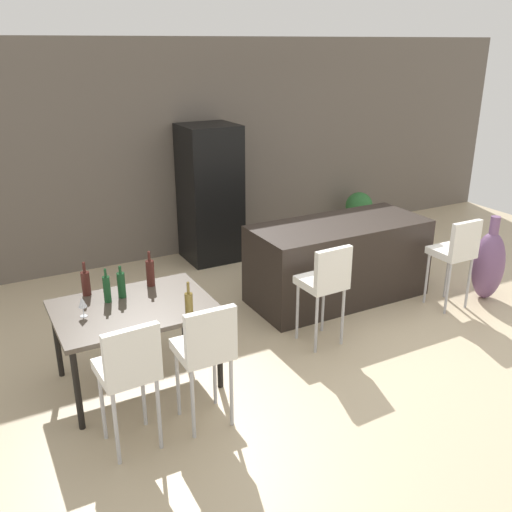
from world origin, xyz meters
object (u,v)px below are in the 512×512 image
bar_chair_middle (456,250)px  potted_plant (359,208)px  dining_table (134,313)px  bar_chair_left (325,280)px  wine_bottle_right (86,283)px  wine_glass_left (82,302)px  kitchen_island (338,261)px  wine_bottle_inner (189,304)px  wine_bottle_far (107,289)px  dining_chair_far (206,347)px  dining_chair_near (129,367)px  wine_bottle_corner (121,285)px  floor_vase (488,265)px  refrigerator (210,194)px  wine_bottle_end (150,272)px

bar_chair_middle → potted_plant: bearing=73.3°
bar_chair_middle → dining_table: size_ratio=0.80×
bar_chair_left → potted_plant: bearing=46.6°
wine_bottle_right → wine_glass_left: bearing=-106.1°
kitchen_island → bar_chair_left: 1.16m
bar_chair_left → wine_bottle_inner: (-1.47, -0.17, 0.15)m
wine_bottle_far → dining_table: bearing=-48.6°
wine_bottle_right → wine_glass_left: size_ratio=1.78×
bar_chair_middle → potted_plant: size_ratio=1.68×
dining_chair_far → wine_bottle_inner: bearing=83.5°
wine_bottle_right → wine_bottle_inner: bearing=-52.2°
kitchen_island → dining_chair_near: bearing=-153.4°
wine_bottle_corner → wine_bottle_right: bearing=143.4°
bar_chair_left → dining_chair_near: (-2.11, -0.61, 0.00)m
wine_bottle_corner → floor_vase: size_ratio=0.29×
bar_chair_left → wine_bottle_right: size_ratio=3.39×
bar_chair_left → wine_bottle_far: (-1.98, 0.42, 0.16)m
wine_bottle_right → refrigerator: size_ratio=0.17×
wine_bottle_far → floor_vase: 4.33m
bar_chair_middle → dining_table: bearing=176.3°
dining_chair_far → wine_bottle_right: (-0.59, 1.27, 0.16)m
wine_bottle_right → wine_bottle_end: size_ratio=0.93×
wine_bottle_right → dining_chair_far: bearing=-65.0°
wine_bottle_inner → dining_chair_far: bearing=-96.5°
bar_chair_left → dining_chair_far: bearing=-158.0°
kitchen_island → dining_chair_near: 3.22m
potted_plant → dining_chair_far: bearing=-140.8°
floor_vase → potted_plant: (0.25, 2.71, -0.05)m
wine_bottle_right → floor_vase: 4.48m
dining_chair_far → wine_glass_left: size_ratio=6.03×
wine_bottle_right → potted_plant: wine_bottle_right is taller
kitchen_island → wine_bottle_corner: wine_bottle_corner is taller
wine_bottle_far → refrigerator: 3.04m
dining_chair_far → kitchen_island: bearing=32.2°
wine_glass_left → floor_vase: floor_vase is taller
refrigerator → wine_bottle_corner: bearing=-129.4°
wine_bottle_corner → wine_bottle_end: bearing=21.8°
dining_table → dining_chair_far: 0.90m
bar_chair_left → wine_glass_left: bar_chair_left is taller
bar_chair_middle → wine_bottle_far: (-3.72, 0.42, 0.16)m
bar_chair_middle → wine_bottle_corner: bar_chair_middle is taller
dining_chair_near → kitchen_island: bearing=26.6°
bar_chair_left → wine_bottle_right: bearing=162.8°
bar_chair_middle → wine_bottle_right: size_ratio=3.39×
wine_bottle_far → wine_bottle_corner: size_ratio=1.05×
potted_plant → bar_chair_middle: bearing=-106.7°
wine_bottle_right → floor_vase: size_ratio=0.31×
wine_bottle_far → wine_glass_left: size_ratio=1.76×
bar_chair_middle → wine_bottle_inner: bearing=-176.9°
wine_glass_left → potted_plant: (4.78, 2.46, -0.49)m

